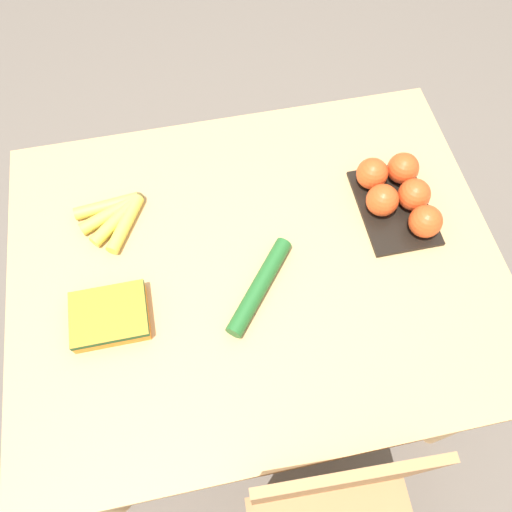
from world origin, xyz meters
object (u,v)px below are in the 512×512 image
at_px(tomato_pack, 398,194).
at_px(carrot_bag, 109,315).
at_px(cucumber_near, 260,286).
at_px(banana_bunch, 116,215).

relative_size(tomato_pack, carrot_bag, 1.51).
xyz_separation_m(carrot_bag, cucumber_near, (-0.36, -0.00, -0.00)).
bearing_deg(tomato_pack, carrot_bag, 13.20).
bearing_deg(tomato_pack, cucumber_near, 23.32).
distance_m(banana_bunch, tomato_pack, 0.73).
height_order(carrot_bag, cucumber_near, same).
bearing_deg(banana_bunch, cucumber_near, 139.92).
height_order(banana_bunch, tomato_pack, tomato_pack).
xyz_separation_m(banana_bunch, tomato_pack, (-0.73, 0.10, 0.03)).
height_order(banana_bunch, cucumber_near, cucumber_near).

